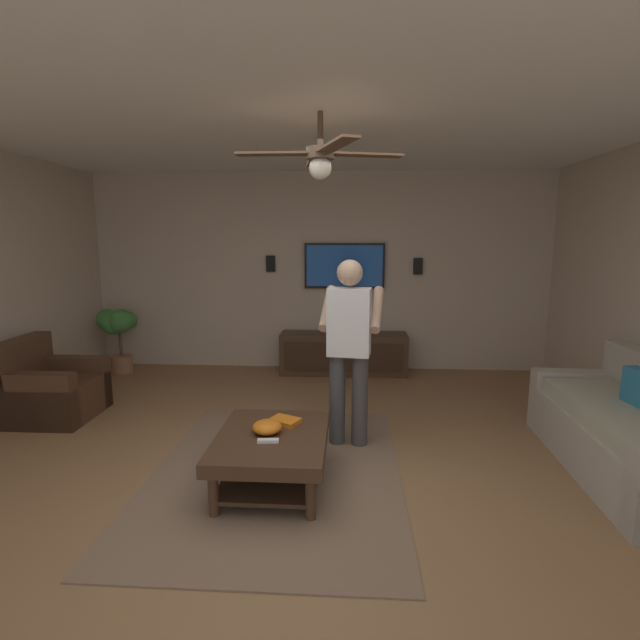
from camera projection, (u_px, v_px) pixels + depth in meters
name	position (u px, v px, depth m)	size (l,w,h in m)	color
ground_plane	(288.00, 497.00, 3.36)	(8.28, 8.28, 0.00)	olive
wall_back_tv	(319.00, 272.00, 6.58)	(0.10, 6.45, 2.70)	#BCA893
ceiling_slab	(283.00, 83.00, 2.89)	(7.10, 6.45, 0.10)	white
area_rug	(277.00, 472.00, 3.71)	(2.57, 1.92, 0.01)	#7A604C
couch	(632.00, 434.00, 3.65)	(1.93, 0.93, 0.87)	#A89E8E
armchair	(50.00, 391.00, 4.82)	(0.81, 0.82, 0.82)	#472D1E
coffee_table	(272.00, 448.00, 3.47)	(1.00, 0.80, 0.40)	#422B1C
media_console	(344.00, 353.00, 6.41)	(0.45, 1.70, 0.55)	#422B1C
tv	(344.00, 266.00, 6.45)	(0.05, 1.09, 0.61)	black
person_standing	(349.00, 342.00, 4.08)	(0.58, 0.59, 1.64)	#3F3F3F
potted_plant_tall	(117.00, 327.00, 6.34)	(0.48, 0.51, 0.89)	#9E6B4C
bowl	(267.00, 427.00, 3.47)	(0.22, 0.22, 0.10)	orange
remote_white	(268.00, 441.00, 3.32)	(0.15, 0.04, 0.02)	white
book	(285.00, 421.00, 3.66)	(0.22, 0.16, 0.04)	orange
vase_round	(350.00, 326.00, 6.32)	(0.22, 0.22, 0.22)	red
wall_speaker_left	(418.00, 266.00, 6.40)	(0.06, 0.12, 0.22)	black
wall_speaker_right	(271.00, 264.00, 6.52)	(0.06, 0.12, 0.22)	black
ceiling_fan	(321.00, 158.00, 3.33)	(1.18, 1.20, 0.46)	#4C3828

